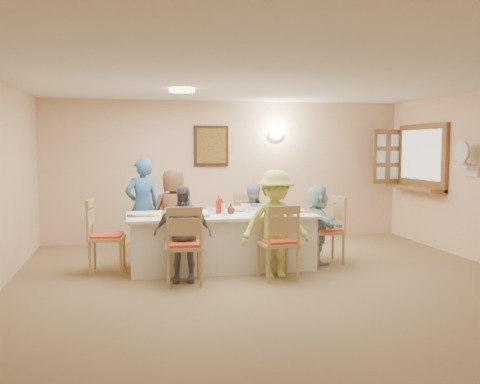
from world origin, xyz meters
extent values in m
plane|color=olive|center=(0.00, 0.00, 0.00)|extent=(7.00, 7.00, 0.00)
plane|color=beige|center=(0.00, 3.50, 1.25)|extent=(6.50, 0.00, 6.50)
plane|color=beige|center=(0.00, -3.50, 1.25)|extent=(6.50, 0.00, 6.50)
plane|color=white|center=(0.00, 0.00, 2.50)|extent=(7.00, 7.00, 0.00)
cube|color=black|center=(-0.30, 3.47, 1.70)|extent=(0.62, 0.04, 0.72)
cube|color=black|center=(-0.30, 3.45, 1.70)|extent=(0.52, 0.02, 0.62)
ellipsoid|color=white|center=(0.90, 3.44, 1.90)|extent=(0.26, 0.09, 0.18)
cylinder|color=white|center=(-1.00, 1.50, 2.47)|extent=(0.36, 0.36, 0.05)
cube|color=brown|center=(3.21, 2.40, 1.50)|extent=(0.06, 1.50, 1.15)
cube|color=brown|center=(3.09, 2.40, 0.97)|extent=(0.30, 1.50, 0.05)
cube|color=brown|center=(2.95, 3.16, 1.50)|extent=(0.55, 0.04, 1.00)
cube|color=white|center=(3.13, 1.05, 1.40)|extent=(0.22, 0.36, 0.03)
cube|color=white|center=(-0.49, 1.30, 0.38)|extent=(2.59, 1.09, 0.76)
imported|color=brown|center=(-1.09, 1.98, 0.68)|extent=(0.81, 0.66, 1.37)
imported|color=#A6A3B7|center=(0.11, 1.98, 0.56)|extent=(0.68, 0.59, 1.13)
imported|color=slate|center=(-1.09, 0.62, 0.61)|extent=(0.80, 0.51, 1.22)
imported|color=#D5F05F|center=(0.11, 0.62, 0.70)|extent=(0.94, 0.58, 1.40)
imported|color=#A0CBDA|center=(0.93, 1.30, 0.57)|extent=(1.10, 0.46, 1.14)
imported|color=#356CB2|center=(-1.54, 2.45, 0.76)|extent=(0.75, 0.66, 1.51)
cube|color=#472B19|center=(-1.09, 0.88, 0.76)|extent=(0.35, 0.26, 0.01)
cylinder|color=white|center=(-1.09, 0.88, 0.77)|extent=(0.25, 0.25, 0.02)
cube|color=yellow|center=(-0.91, 0.83, 0.77)|extent=(0.15, 0.15, 0.01)
cube|color=#472B19|center=(0.11, 0.88, 0.76)|extent=(0.35, 0.26, 0.01)
cylinder|color=white|center=(0.11, 0.88, 0.77)|extent=(0.22, 0.22, 0.01)
cube|color=yellow|center=(0.29, 0.83, 0.77)|extent=(0.14, 0.14, 0.01)
cube|color=#472B19|center=(-1.09, 1.72, 0.76)|extent=(0.37, 0.27, 0.01)
cylinder|color=white|center=(-1.09, 1.72, 0.77)|extent=(0.26, 0.26, 0.02)
cube|color=yellow|center=(-0.91, 1.67, 0.77)|extent=(0.15, 0.15, 0.01)
cube|color=#472B19|center=(0.11, 1.72, 0.76)|extent=(0.34, 0.26, 0.01)
cylinder|color=white|center=(0.11, 1.72, 0.77)|extent=(0.25, 0.25, 0.02)
cube|color=yellow|center=(0.29, 1.67, 0.77)|extent=(0.15, 0.15, 0.01)
cube|color=#472B19|center=(-1.59, 1.30, 0.76)|extent=(0.37, 0.27, 0.01)
cylinder|color=white|center=(-1.59, 1.30, 0.77)|extent=(0.22, 0.22, 0.01)
cube|color=yellow|center=(-1.41, 1.25, 0.77)|extent=(0.13, 0.13, 0.01)
cube|color=#472B19|center=(0.63, 1.30, 0.76)|extent=(0.36, 0.27, 0.01)
cylinder|color=white|center=(0.63, 1.30, 0.77)|extent=(0.23, 0.23, 0.01)
cube|color=yellow|center=(0.81, 1.25, 0.77)|extent=(0.13, 0.13, 0.01)
imported|color=white|center=(-1.27, 0.95, 0.81)|extent=(0.14, 0.14, 0.10)
imported|color=white|center=(-0.06, 1.80, 0.80)|extent=(0.12, 0.12, 0.08)
imported|color=white|center=(-0.76, 1.04, 0.79)|extent=(0.21, 0.21, 0.05)
imported|color=white|center=(-0.18, 1.53, 0.79)|extent=(0.36, 0.36, 0.06)
imported|color=red|center=(-0.52, 1.32, 0.89)|extent=(0.11, 0.11, 0.25)
imported|color=#4B1D14|center=(-0.48, 1.34, 0.87)|extent=(0.13, 0.14, 0.22)
imported|color=#4B1D14|center=(-0.36, 1.27, 0.83)|extent=(0.14, 0.14, 0.14)
cylinder|color=silver|center=(-0.64, 1.35, 0.82)|extent=(0.07, 0.07, 0.10)
camera|label=1|loc=(-1.72, -5.99, 1.71)|focal=40.00mm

